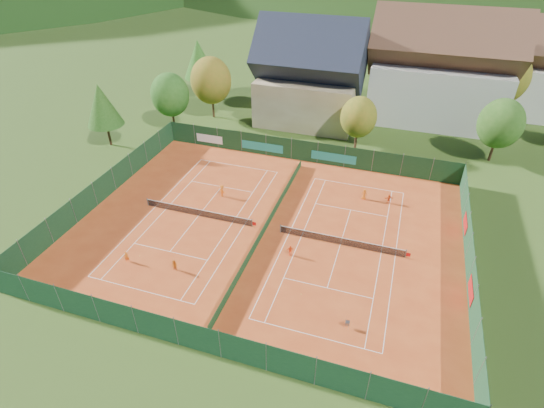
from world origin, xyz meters
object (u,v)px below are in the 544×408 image
at_px(ball_hopper, 347,323).
at_px(player_right_near, 290,250).
at_px(player_right_far_a, 364,194).
at_px(player_left_near, 127,257).
at_px(hotel_block_b, 530,73).
at_px(player_left_mid, 175,266).
at_px(hotel_block_a, 439,74).
at_px(player_right_far_b, 389,199).
at_px(player_left_far, 222,191).
at_px(chalet, 310,79).

bearing_deg(ball_hopper, player_right_near, 134.09).
height_order(player_right_near, player_right_far_a, player_right_far_a).
relative_size(ball_hopper, player_right_far_a, 0.59).
xyz_separation_m(ball_hopper, player_left_near, (-21.61, 1.32, 0.04)).
xyz_separation_m(hotel_block_b, player_left_mid, (-36.16, -52.64, -6.00)).
bearing_deg(player_left_near, hotel_block_a, 22.48).
bearing_deg(player_right_far_b, player_right_near, 35.31).
xyz_separation_m(player_left_mid, player_left_far, (-0.88, 13.12, 0.15)).
bearing_deg(player_right_near, hotel_block_a, 53.80).
bearing_deg(player_right_near, player_right_far_b, 37.33).
xyz_separation_m(hotel_block_a, player_right_far_a, (-6.93, -26.89, -6.71)).
bearing_deg(chalet, player_right_near, -78.79).
bearing_deg(hotel_block_a, player_left_mid, -116.40).
distance_m(chalet, player_left_mid, 39.23).
height_order(chalet, player_left_far, chalet).
relative_size(hotel_block_a, player_right_near, 17.59).
xyz_separation_m(chalet, hotel_block_a, (19.00, 6.00, 0.76)).
distance_m(chalet, hotel_block_b, 35.85).
height_order(player_left_far, player_right_near, player_left_far).
xyz_separation_m(player_left_far, player_right_far_a, (16.11, 4.63, -0.09)).
xyz_separation_m(player_left_far, player_right_far_b, (18.97, 4.70, -0.17)).
distance_m(player_left_near, player_right_near, 15.83).
distance_m(hotel_block_a, player_right_far_b, 27.96).
bearing_deg(player_right_near, hotel_block_b, 42.15).
distance_m(hotel_block_a, player_left_mid, 50.29).
xyz_separation_m(hotel_block_b, player_right_far_a, (-20.93, -34.89, -5.94)).
relative_size(player_left_mid, player_right_far_b, 1.04).
height_order(chalet, player_right_far_a, chalet).
xyz_separation_m(chalet, player_left_far, (-4.04, -25.52, -5.86)).
relative_size(hotel_block_a, player_right_far_b, 18.21).
height_order(hotel_block_a, ball_hopper, hotel_block_a).
xyz_separation_m(ball_hopper, player_right_near, (-6.86, 7.09, 0.06)).
distance_m(ball_hopper, player_right_near, 9.87).
height_order(ball_hopper, player_left_near, player_left_near).
bearing_deg(ball_hopper, player_left_mid, 174.41).
bearing_deg(hotel_block_b, player_right_near, -119.26).
xyz_separation_m(player_right_far_a, player_right_far_b, (2.86, 0.07, -0.08)).
distance_m(player_right_near, player_right_far_a, 13.46).
distance_m(ball_hopper, player_left_far, 22.86).
bearing_deg(hotel_block_a, player_right_far_b, -98.63).
relative_size(ball_hopper, player_right_near, 0.65).
relative_size(hotel_block_a, player_right_far_a, 15.94).
bearing_deg(player_left_mid, player_left_far, 101.56).
bearing_deg(player_right_far_a, ball_hopper, 104.39).
xyz_separation_m(hotel_block_b, player_left_far, (-37.04, -39.52, -5.86)).
bearing_deg(player_right_far_a, player_right_near, 76.25).
bearing_deg(player_right_far_b, player_left_far, -6.69).
bearing_deg(player_left_near, ball_hopper, -39.85).
bearing_deg(player_left_far, player_left_near, 94.35).
bearing_deg(hotel_block_b, chalet, -157.01).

